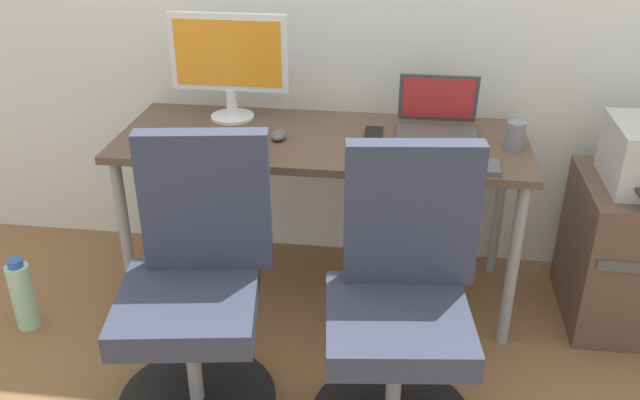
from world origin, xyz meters
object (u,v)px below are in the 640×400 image
side_cabinet (639,253)px  desktop_monitor (229,59)px  office_chair_left (196,293)px  water_bottle_on_floor (23,295)px  coffee_mug (254,146)px  office_chair_right (401,309)px  open_laptop (437,121)px

side_cabinet → desktop_monitor: 1.80m
office_chair_left → water_bottle_on_floor: size_ratio=3.03×
coffee_mug → water_bottle_on_floor: bearing=-169.2°
water_bottle_on_floor → desktop_monitor: 1.24m
office_chair_left → side_cabinet: size_ratio=1.58×
office_chair_right → side_cabinet: size_ratio=1.58×
water_bottle_on_floor → desktop_monitor: (0.74, 0.57, 0.82)m
office_chair_left → side_cabinet: 1.73m
side_cabinet → open_laptop: 0.95m
water_bottle_on_floor → coffee_mug: 1.12m
desktop_monitor → open_laptop: 0.87m
water_bottle_on_floor → open_laptop: (1.58, 0.50, 0.62)m
desktop_monitor → coffee_mug: (0.18, -0.39, -0.20)m
open_laptop → desktop_monitor: bearing=175.4°
office_chair_right → desktop_monitor: desktop_monitor is taller
office_chair_right → water_bottle_on_floor: (-1.48, 0.27, -0.28)m
office_chair_left → desktop_monitor: desktop_monitor is taller
coffee_mug → office_chair_left: bearing=-103.6°
office_chair_right → desktop_monitor: bearing=131.2°
office_chair_right → coffee_mug: office_chair_right is taller
office_chair_right → side_cabinet: (0.92, 0.67, -0.13)m
side_cabinet → water_bottle_on_floor: side_cabinet is taller
side_cabinet → desktop_monitor: desktop_monitor is taller
office_chair_left → side_cabinet: bearing=22.8°
office_chair_right → water_bottle_on_floor: bearing=169.5°
office_chair_right → open_laptop: bearing=82.6°
desktop_monitor → open_laptop: (0.84, -0.07, -0.20)m
water_bottle_on_floor → side_cabinet: bearing=9.3°
water_bottle_on_floor → coffee_mug: coffee_mug is taller
office_chair_left → office_chair_right: bearing=0.0°
office_chair_right → coffee_mug: bearing=141.0°
side_cabinet → desktop_monitor: bearing=173.9°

